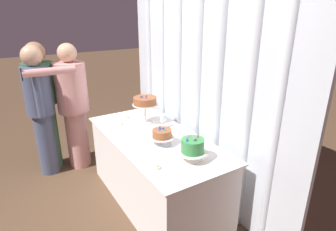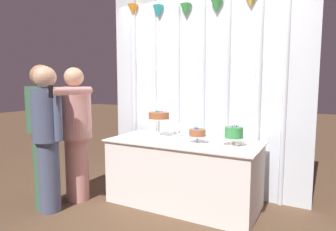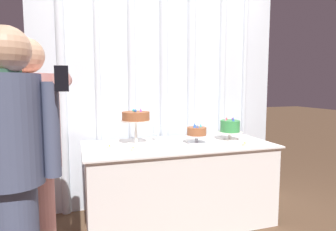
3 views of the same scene
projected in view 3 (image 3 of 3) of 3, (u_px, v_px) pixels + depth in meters
ground_plane at (182, 225)px, 2.67m from camera, size 24.00×24.00×0.00m
draped_curtain at (162, 73)px, 3.11m from camera, size 2.68×0.16×2.76m
cake_table at (178, 183)px, 2.73m from camera, size 1.74×0.81×0.75m
cake_display_leftmost at (136, 118)px, 2.64m from camera, size 0.28×0.28×0.34m
cake_display_center at (197, 133)px, 2.71m from camera, size 0.23×0.23×0.19m
cake_display_rightmost at (230, 127)px, 2.89m from camera, size 0.25×0.25×0.23m
wine_glass at (157, 130)px, 2.81m from camera, size 0.06×0.06×0.16m
tealight_far_left at (110, 148)px, 2.48m from camera, size 0.05×0.05×0.03m
tealight_near_left at (133, 149)px, 2.39m from camera, size 0.04×0.04×0.04m
tealight_near_right at (245, 145)px, 2.59m from camera, size 0.05×0.05×0.04m
guest_girl_blue_dress at (31, 153)px, 1.85m from camera, size 0.54×0.73×1.60m
guest_man_dark_suit at (13, 166)px, 1.48m from camera, size 0.47×0.34×1.59m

